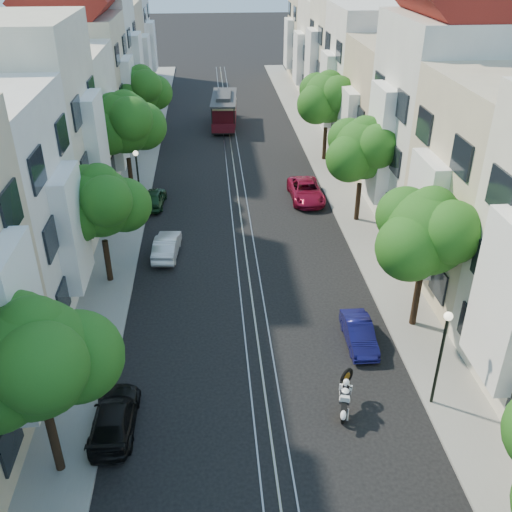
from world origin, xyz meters
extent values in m
plane|color=black|center=(0.00, 28.00, 0.00)|extent=(200.00, 200.00, 0.00)
cube|color=gray|center=(7.25, 28.00, 0.06)|extent=(2.50, 80.00, 0.12)
cube|color=gray|center=(-7.25, 28.00, 0.06)|extent=(2.50, 80.00, 0.12)
cube|color=gray|center=(-0.55, 28.00, 0.01)|extent=(0.06, 80.00, 0.02)
cube|color=gray|center=(0.00, 28.00, 0.01)|extent=(0.06, 80.00, 0.02)
cube|color=gray|center=(0.55, 28.00, 0.01)|extent=(0.06, 80.00, 0.02)
cube|color=tan|center=(0.00, 28.00, 0.00)|extent=(0.08, 80.00, 0.01)
cube|color=white|center=(8.20, 4.00, 4.62)|extent=(0.90, 3.04, 6.05)
cube|color=beige|center=(12.00, 12.00, 5.00)|extent=(7.00, 8.00, 10.00)
cube|color=white|center=(8.20, 12.00, 4.20)|extent=(0.90, 3.04, 5.50)
cube|color=silver|center=(12.00, 20.00, 6.00)|extent=(7.00, 8.00, 12.00)
cube|color=white|center=(8.20, 20.00, 5.04)|extent=(0.90, 3.04, 6.60)
cube|color=#C6B28C|center=(12.00, 28.00, 4.50)|extent=(7.00, 8.00, 9.00)
cube|color=white|center=(8.20, 28.00, 3.78)|extent=(0.90, 3.04, 4.95)
cube|color=white|center=(12.00, 36.00, 5.25)|extent=(7.00, 8.00, 10.50)
cube|color=white|center=(8.20, 36.00, 4.41)|extent=(0.90, 3.04, 5.78)
cube|color=beige|center=(12.00, 44.00, 5.75)|extent=(7.00, 8.00, 11.50)
cube|color=white|center=(8.20, 44.00, 4.83)|extent=(0.90, 3.04, 6.32)
cube|color=silver|center=(12.00, 52.00, 4.75)|extent=(7.00, 8.00, 9.50)
cube|color=white|center=(8.20, 52.00, 3.99)|extent=(0.90, 3.04, 5.23)
cube|color=beige|center=(12.00, 60.00, 5.00)|extent=(7.00, 8.00, 10.00)
cube|color=white|center=(8.20, 60.00, 4.20)|extent=(0.90, 3.04, 5.50)
cube|color=white|center=(-8.20, 4.00, 4.53)|extent=(0.90, 3.04, 5.93)
cube|color=white|center=(-8.20, 12.00, 4.12)|extent=(0.90, 3.04, 5.39)
cube|color=beige|center=(-12.00, 20.00, 5.88)|extent=(7.00, 8.00, 11.76)
cube|color=white|center=(-8.20, 20.00, 4.94)|extent=(0.90, 3.04, 6.47)
cube|color=silver|center=(-12.00, 28.00, 4.41)|extent=(7.00, 8.00, 8.82)
cube|color=white|center=(-8.20, 28.00, 3.70)|extent=(0.90, 3.04, 4.85)
cube|color=beige|center=(-12.00, 36.00, 5.14)|extent=(7.00, 8.00, 10.29)
cube|color=white|center=(-8.20, 36.00, 4.32)|extent=(0.90, 3.04, 5.66)
cube|color=silver|center=(-12.00, 44.00, 5.63)|extent=(7.00, 8.00, 11.27)
cube|color=white|center=(-8.20, 44.00, 4.73)|extent=(0.90, 3.04, 6.20)
cube|color=#C6B28C|center=(-12.00, 52.00, 4.66)|extent=(7.00, 8.00, 9.31)
cube|color=white|center=(-8.20, 52.00, 3.91)|extent=(0.90, 3.04, 5.12)
cube|color=white|center=(-12.00, 60.00, 4.90)|extent=(7.00, 8.00, 9.80)
cube|color=white|center=(-8.20, 60.00, 4.12)|extent=(0.90, 3.04, 5.39)
cylinder|color=black|center=(7.20, 9.00, 1.34)|extent=(0.30, 0.30, 2.45)
sphere|color=#1F5014|center=(7.20, 9.00, 4.81)|extent=(3.64, 3.64, 3.64)
sphere|color=#1F5014|center=(8.30, 9.50, 4.41)|extent=(2.91, 2.91, 2.91)
sphere|color=#1F5014|center=(6.25, 8.30, 4.51)|extent=(2.84, 2.84, 2.84)
sphere|color=#1F5014|center=(7.30, 9.10, 5.71)|extent=(2.18, 2.18, 2.18)
cylinder|color=black|center=(7.20, 20.00, 1.31)|extent=(0.30, 0.30, 2.38)
sphere|color=#1F5014|center=(7.20, 20.00, 4.68)|extent=(3.54, 3.54, 3.54)
sphere|color=#1F5014|center=(8.30, 20.50, 4.28)|extent=(2.83, 2.83, 2.83)
sphere|color=#1F5014|center=(6.25, 19.30, 4.38)|extent=(2.76, 2.76, 2.76)
sphere|color=#1F5014|center=(7.30, 20.10, 5.58)|extent=(2.12, 2.12, 2.12)
cylinder|color=black|center=(7.20, 31.00, 1.38)|extent=(0.30, 0.30, 2.52)
sphere|color=#1F5014|center=(7.20, 31.00, 4.94)|extent=(3.74, 3.74, 3.74)
sphere|color=#1F5014|center=(8.30, 31.50, 4.54)|extent=(3.00, 3.00, 3.00)
sphere|color=#1F5014|center=(6.25, 30.30, 4.64)|extent=(2.92, 2.92, 2.92)
sphere|color=#1F5014|center=(7.30, 31.10, 5.84)|extent=(2.25, 2.25, 2.25)
cylinder|color=black|center=(-7.20, 2.00, 1.34)|extent=(0.30, 0.30, 2.45)
sphere|color=#1F5014|center=(-7.20, 2.00, 4.81)|extent=(3.64, 3.64, 3.64)
sphere|color=#1F5014|center=(-6.10, 2.50, 4.41)|extent=(2.91, 2.91, 2.91)
sphere|color=#1F5014|center=(-7.10, 2.10, 5.71)|extent=(2.18, 2.18, 2.18)
cylinder|color=black|center=(-7.20, 14.00, 1.26)|extent=(0.30, 0.30, 2.27)
sphere|color=#1F5014|center=(-7.20, 14.00, 4.47)|extent=(3.38, 3.38, 3.38)
sphere|color=#1F5014|center=(-6.10, 14.50, 4.07)|extent=(2.70, 2.70, 2.70)
sphere|color=#1F5014|center=(-8.15, 13.30, 4.17)|extent=(2.64, 2.64, 2.64)
sphere|color=#1F5014|center=(-7.10, 14.10, 5.38)|extent=(2.03, 2.03, 2.03)
cylinder|color=black|center=(-7.20, 25.00, 1.43)|extent=(0.30, 0.30, 2.62)
sphere|color=#1F5014|center=(-7.20, 25.00, 5.14)|extent=(3.90, 3.90, 3.90)
sphere|color=#1F5014|center=(-6.10, 25.50, 4.74)|extent=(3.12, 3.12, 3.12)
sphere|color=#1F5014|center=(-8.15, 24.30, 4.84)|extent=(3.04, 3.04, 3.04)
sphere|color=#1F5014|center=(-7.10, 25.10, 6.04)|extent=(2.34, 2.34, 2.34)
cylinder|color=black|center=(-7.20, 36.00, 1.31)|extent=(0.30, 0.30, 2.38)
sphere|color=#1F5014|center=(-7.20, 36.00, 4.68)|extent=(3.54, 3.54, 3.54)
sphere|color=#1F5014|center=(-6.10, 36.50, 4.28)|extent=(2.83, 2.83, 2.83)
sphere|color=#1F5014|center=(-8.15, 35.30, 4.38)|extent=(2.76, 2.76, 2.76)
sphere|color=#1F5014|center=(-7.10, 36.10, 5.58)|extent=(2.12, 2.12, 2.12)
cylinder|color=black|center=(6.30, 4.00, 2.12)|extent=(0.12, 0.12, 4.00)
sphere|color=#FFF2CC|center=(6.30, 4.00, 4.12)|extent=(0.32, 0.32, 0.32)
cylinder|color=black|center=(-6.30, 22.00, 2.12)|extent=(0.12, 0.12, 4.00)
sphere|color=#FFF2CC|center=(-6.30, 22.00, 4.12)|extent=(0.32, 0.32, 0.32)
torus|color=black|center=(2.75, 3.46, 0.31)|extent=(0.35, 0.77, 0.76)
torus|color=black|center=(3.07, 4.59, 1.07)|extent=(0.64, 0.58, 0.74)
ellipsoid|color=silver|center=(2.89, 3.97, 0.86)|extent=(0.71, 1.11, 0.93)
ellipsoid|color=silver|center=(2.82, 3.71, 1.03)|extent=(0.51, 0.65, 0.52)
cube|color=black|center=(2.71, 3.32, 0.80)|extent=(0.35, 0.56, 0.39)
cube|color=silver|center=(2.81, 3.68, 1.01)|extent=(0.47, 0.62, 0.22)
sphere|color=black|center=(2.90, 4.00, 1.10)|extent=(0.27, 0.27, 0.27)
cube|color=black|center=(-0.33, 41.01, 0.40)|extent=(2.52, 7.25, 0.27)
cube|color=#450B13|center=(-0.33, 41.01, 1.47)|extent=(2.43, 4.59, 2.14)
cube|color=beige|center=(-0.33, 41.01, 2.27)|extent=(2.48, 4.64, 0.53)
cube|color=#2D2D30|center=(-0.33, 41.01, 2.63)|extent=(2.70, 7.26, 0.16)
cube|color=#2D2D30|center=(-0.33, 41.01, 2.85)|extent=(1.51, 4.08, 0.31)
imported|color=#0E0E46|center=(4.40, 7.89, 0.53)|extent=(1.16, 3.24, 1.06)
imported|color=maroon|center=(4.55, 23.50, 0.63)|extent=(2.15, 4.54, 1.25)
imported|color=black|center=(-5.60, 3.75, 0.55)|extent=(1.62, 3.84, 1.11)
imported|color=silver|center=(-4.40, 16.58, 0.58)|extent=(1.54, 3.64, 1.17)
imported|color=#15361C|center=(-5.60, 23.30, 0.58)|extent=(1.63, 3.48, 1.15)
camera|label=1|loc=(-1.74, -11.63, 15.77)|focal=40.00mm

